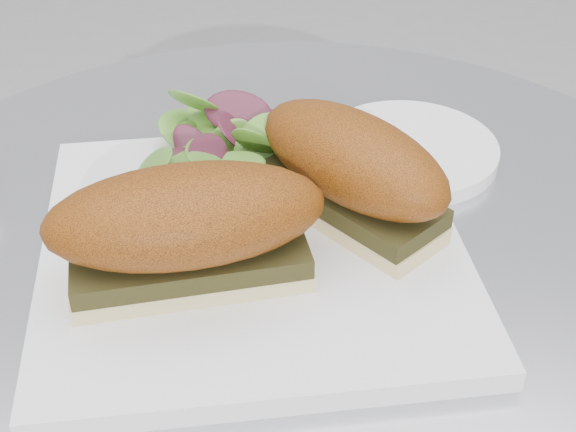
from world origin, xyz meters
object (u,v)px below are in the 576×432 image
object	(u,v)px
sandwich_left	(187,227)
plate	(252,247)
saucer	(409,150)
sandwich_right	(352,168)

from	to	relation	value
sandwich_left	plate	bearing A→B (deg)	35.50
plate	sandwich_left	bearing A→B (deg)	-143.38
saucer	sandwich_right	bearing A→B (deg)	-128.90
sandwich_left	sandwich_right	distance (m)	0.13
sandwich_right	sandwich_left	bearing A→B (deg)	-101.88
plate	sandwich_left	xyz separation A→B (m)	(-0.05, -0.03, 0.05)
plate	sandwich_right	bearing A→B (deg)	9.03
plate	saucer	size ratio (longest dim) A/B	1.95
sandwich_right	saucer	xyz separation A→B (m)	(0.08, 0.09, -0.05)
sandwich_right	saucer	world-z (taller)	sandwich_right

